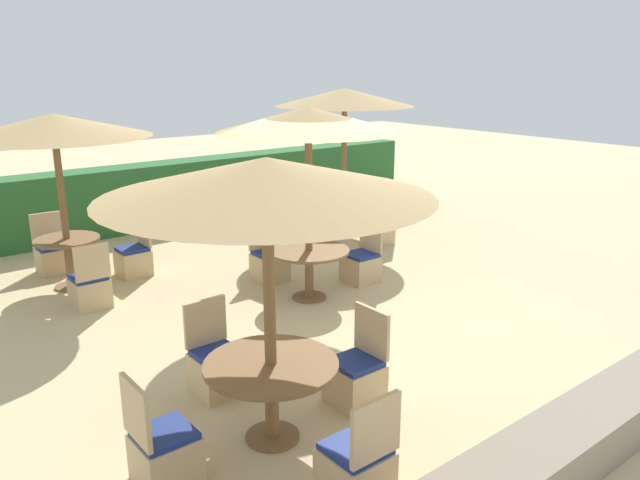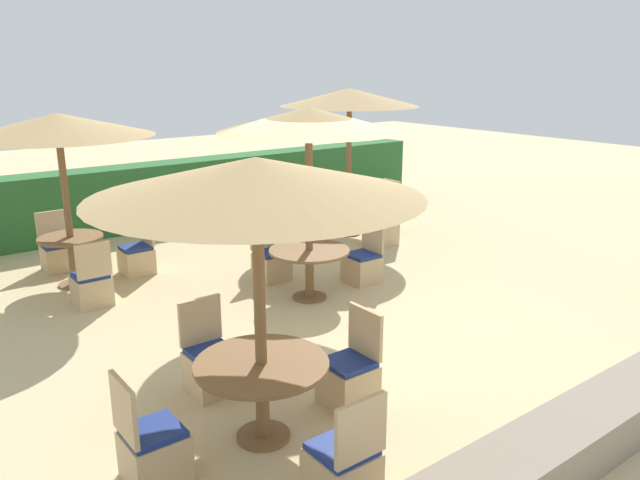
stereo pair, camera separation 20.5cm
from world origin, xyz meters
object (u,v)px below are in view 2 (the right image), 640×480
Objects in this scene: parasol_center at (309,121)px; round_table_front_left at (262,377)px; round_table_back_right at (348,205)px; patio_chair_front_left_south at (343,468)px; patio_chair_back_left_north at (58,254)px; patio_chair_back_left_east at (137,257)px; round_table_back_left at (72,249)px; patio_chair_front_left_east at (350,377)px; patio_chair_back_right_north at (317,211)px; parasol_back_left at (57,126)px; patio_chair_front_left_west at (152,450)px; patio_chair_center_north at (271,263)px; parasol_front_left at (256,179)px; patio_chair_back_right_east at (384,214)px; patio_chair_back_right_south at (383,230)px; patio_chair_center_east at (363,265)px; round_table_center at (309,259)px; patio_chair_front_left_north at (211,366)px; parasol_back_right at (350,98)px; patio_chair_back_left_south at (92,287)px.

round_table_front_left is at bearing -133.25° from parasol_center.
round_table_back_right is 1.07× the size of patio_chair_front_left_south.
patio_chair_back_left_north is 1.33m from patio_chair_back_left_east.
patio_chair_front_left_east is at bearing -77.44° from round_table_back_left.
patio_chair_front_left_east reaches higher than round_table_back_right.
patio_chair_back_right_north is 1.00× the size of patio_chair_back_left_east.
patio_chair_back_right_north is 0.80× the size of round_table_front_left.
parasol_back_left is at bearing 8.37° from patio_chair_back_right_north.
patio_chair_front_left_east and patio_chair_front_left_west have the same top height.
parasol_back_left is (-2.47, 1.55, 2.09)m from patio_chair_center_north.
parasol_back_left is at bearing 91.46° from parasol_front_left.
patio_chair_back_right_north is 5.55m from parasol_back_left.
patio_chair_front_left_east is 4.99m from patio_chair_back_left_east.
patio_chair_back_right_east is 0.35× the size of parasol_front_left.
patio_chair_front_left_east is at bearing -136.10° from patio_chair_back_right_south.
patio_chair_back_left_east is at bearing 80.57° from round_table_front_left.
patio_chair_center_north is at bearing -153.59° from round_table_back_right.
patio_chair_front_left_east is at bearing 136.83° from patio_chair_center_east.
round_table_front_left is at bearing 56.08° from patio_chair_center_north.
round_table_front_left is at bearing -142.36° from patio_chair_back_right_south.
patio_chair_back_left_north is at bearing 171.46° from patio_chair_front_left_west.
parasol_front_left is 2.89× the size of patio_chair_front_left_east.
parasol_center is 2.85× the size of patio_chair_center_north.
round_table_center is at bearing 57.13° from patio_chair_front_left_south.
patio_chair_front_left_south is (0.05, -1.05, -2.06)m from parasol_front_left.
patio_chair_front_left_north is 4.53m from parasol_back_left.
parasol_back_right is 5.47m from round_table_back_left.
round_table_center is 3.97m from parasol_back_left.
patio_chair_back_right_north reaches higher than round_table_back_right.
round_table_center is 1.09m from patio_chair_center_east.
patio_chair_front_left_north and patio_chair_back_left_north have the same top height.
parasol_back_right reaches higher than patio_chair_back_left_north.
round_table_center is at bearing -138.68° from round_table_back_right.
patio_chair_front_left_south is (-4.90, -6.84, 0.00)m from patio_chair_back_right_north.
round_table_front_left is 1.05m from patio_chair_front_left_east.
patio_chair_front_left_east is 1.00× the size of patio_chair_back_left_east.
patio_chair_front_left_east is at bearing -77.44° from parasol_back_left.
patio_chair_back_left_south is (-0.17, 4.07, -2.06)m from parasol_front_left.
patio_chair_back_left_north is (0.01, 0.87, -2.09)m from parasol_back_left.
parasol_back_left is (-3.51, 2.49, 2.09)m from patio_chair_center_east.
parasol_front_left is 2.92× the size of round_table_back_left.
patio_chair_back_left_east is (0.96, -0.05, -2.09)m from parasol_back_left.
patio_chair_back_right_south is at bearing -13.10° from round_table_back_left.
round_table_center is 1.05m from patio_chair_center_north.
parasol_front_left is (-4.95, -4.78, 1.76)m from round_table_back_right.
parasol_front_left is 2.89× the size of patio_chair_front_left_north.
parasol_back_right is 2.96× the size of patio_chair_front_left_south.
patio_chair_back_left_south is at bearing -92.70° from round_table_back_left.
parasol_back_right is 7.96m from patio_chair_front_left_south.
round_table_back_right is 6.21m from patio_chair_front_left_east.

